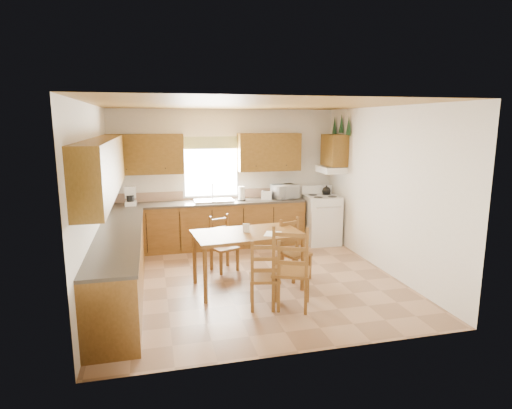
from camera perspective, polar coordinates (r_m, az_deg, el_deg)
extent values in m
plane|color=#9F785A|center=(6.85, -0.63, -10.02)|extent=(4.50, 4.50, 0.00)
plane|color=olive|center=(6.40, -0.68, 13.18)|extent=(4.50, 4.50, 0.00)
plane|color=white|center=(6.37, -20.76, 0.28)|extent=(4.50, 4.50, 0.00)
plane|color=white|center=(7.33, 16.74, 1.85)|extent=(4.50, 4.50, 0.00)
plane|color=white|center=(8.67, -4.06, 3.63)|extent=(4.50, 4.50, 0.00)
plane|color=white|center=(4.38, 6.12, -3.68)|extent=(4.50, 4.50, 0.00)
cube|color=brown|center=(8.49, -6.13, -2.81)|extent=(3.75, 0.60, 0.88)
cube|color=brown|center=(6.42, -17.68, -7.84)|extent=(0.60, 3.60, 0.88)
cube|color=#423A31|center=(8.39, -6.19, 0.24)|extent=(3.75, 0.63, 0.04)
cube|color=#423A31|center=(6.29, -17.92, -3.87)|extent=(0.63, 3.60, 0.04)
cube|color=#987660|center=(8.66, -6.47, 1.30)|extent=(3.75, 0.01, 0.18)
cube|color=brown|center=(8.33, -14.52, 6.51)|extent=(1.41, 0.33, 0.75)
cube|color=brown|center=(8.65, 1.76, 7.00)|extent=(1.25, 0.33, 0.75)
cube|color=brown|center=(6.14, -19.70, 4.74)|extent=(0.33, 3.60, 0.75)
cube|color=brown|center=(8.65, 10.40, 7.13)|extent=(0.33, 0.62, 0.62)
cube|color=silver|center=(8.67, 10.01, 4.62)|extent=(0.44, 0.62, 0.12)
cube|color=silver|center=(8.57, -6.03, 4.86)|extent=(1.13, 0.02, 1.18)
cube|color=white|center=(8.57, -6.02, 4.86)|extent=(1.05, 0.01, 1.10)
cube|color=#517235|center=(8.51, -6.07, 8.19)|extent=(1.19, 0.01, 0.24)
cube|color=silver|center=(8.40, -5.69, 0.53)|extent=(0.75, 0.45, 0.04)
cone|color=#1A3E21|center=(8.40, 12.24, 10.23)|extent=(0.22, 0.22, 0.36)
cone|color=#1A3E21|center=(8.69, 11.32, 10.54)|extent=(0.22, 0.22, 0.36)
cone|color=#1A3E21|center=(8.98, 10.43, 10.32)|extent=(0.22, 0.22, 0.36)
cube|color=silver|center=(8.83, 8.75, -2.06)|extent=(0.68, 0.70, 0.96)
cube|color=silver|center=(8.28, -16.42, 1.10)|extent=(0.24, 0.27, 0.36)
cylinder|color=white|center=(8.44, -1.94, 1.48)|extent=(0.14, 0.14, 0.29)
cube|color=silver|center=(8.59, 1.44, 1.26)|extent=(0.24, 0.20, 0.17)
imported|color=silver|center=(8.69, 3.91, 1.73)|extent=(0.55, 0.46, 0.28)
cube|color=brown|center=(6.45, -1.15, -7.39)|extent=(1.64, 1.03, 0.84)
cube|color=brown|center=(5.75, 1.17, -9.12)|extent=(0.47, 0.46, 0.96)
cube|color=brown|center=(5.73, 4.75, -8.21)|extent=(0.63, 0.62, 1.15)
cube|color=brown|center=(7.15, -4.26, -5.28)|extent=(0.49, 0.48, 0.91)
cube|color=brown|center=(6.80, 5.28, -6.01)|extent=(0.51, 0.50, 0.94)
cube|color=white|center=(6.26, 2.25, -3.92)|extent=(0.33, 0.37, 0.00)
cube|color=white|center=(6.33, -1.32, -3.15)|extent=(0.10, 0.06, 0.13)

